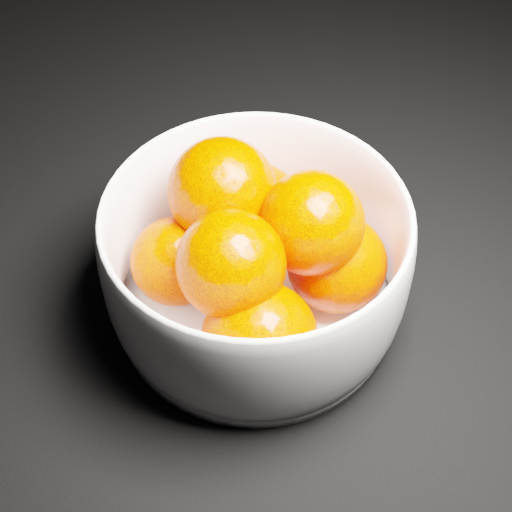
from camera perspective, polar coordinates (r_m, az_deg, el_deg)
name	(u,v)px	position (r m, az deg, el deg)	size (l,w,h in m)	color
ground	(498,208)	(0.70, 18.77, 3.66)	(3.00, 3.00, 0.00)	black
bowl	(256,261)	(0.54, 0.00, -0.40)	(0.23, 0.23, 0.11)	white
orange_pile	(258,250)	(0.53, 0.20, 0.46)	(0.19, 0.20, 0.13)	#FF3600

